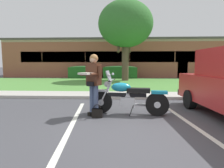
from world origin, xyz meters
The scene contains 13 objects.
ground_plane centered at (0.00, 0.00, 0.00)m, with size 140.00×140.00×0.00m, color #424247.
curb_strip centered at (0.00, 3.38, 0.06)m, with size 60.00×0.20×0.12m, color #B7B2A8.
concrete_walk centered at (0.00, 4.23, 0.04)m, with size 60.00×1.50×0.08m, color #B7B2A8.
grass_lawn centered at (0.00, 9.41, 0.03)m, with size 60.00×8.85×0.06m, color #518E3D.
stall_stripe_0 centered at (-1.32, 0.20, 0.00)m, with size 0.12×4.40×0.01m, color silver.
stall_stripe_1 centered at (1.55, 0.20, 0.00)m, with size 0.12×4.40×0.01m, color silver.
motorcycle centered at (0.16, 0.98, 0.49)m, with size 2.24×0.82×1.26m.
rider_person centered at (-0.89, 0.78, 1.01)m, with size 0.60×0.67×1.70m.
handbag centered at (-0.77, 0.59, 0.14)m, with size 0.28×0.13×0.36m.
shade_tree centered at (0.19, 11.57, 4.60)m, with size 4.42×4.42×6.53m.
hedge_left centered at (-3.68, 14.18, 0.65)m, with size 3.12×0.90×1.24m.
hedge_center_left centered at (-0.25, 14.18, 0.65)m, with size 3.25×0.90×1.24m.
brick_building centered at (0.71, 20.46, 2.05)m, with size 26.86×10.57×4.10m.
Camera 1 is at (-0.12, -4.45, 1.45)m, focal length 30.87 mm.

